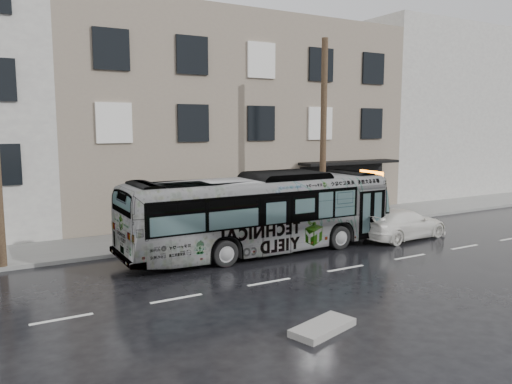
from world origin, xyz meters
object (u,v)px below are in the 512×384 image
Objects in this scene: utility_pole_front at (323,135)px; sign_post at (340,201)px; bus at (262,213)px; white_sedan at (402,224)px.

utility_pole_front is 3.48m from sign_post.
sign_post is 6.29m from bus.
bus is at bearing -158.65° from sign_post.
white_sedan is (2.02, -3.30, -3.97)m from utility_pole_front.
sign_post is 0.51× the size of white_sedan.
utility_pole_front reaches higher than white_sedan.
utility_pole_front reaches higher than bus.
utility_pole_front is 6.09m from bus.
sign_post is at bearing -68.73° from bus.
white_sedan is at bearing -58.61° from utility_pole_front.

